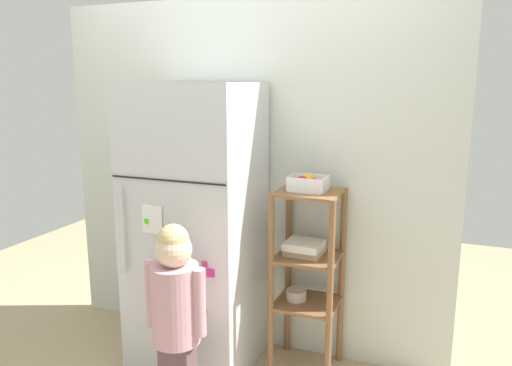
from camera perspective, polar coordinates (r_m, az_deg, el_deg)
name	(u,v)px	position (r m, az deg, el deg)	size (l,w,h in m)	color
ground_plane	(224,364)	(3.18, -3.73, -20.30)	(6.00, 6.00, 0.00)	tan
kitchen_wall_back	(246,178)	(3.07, -1.22, 0.58)	(2.56, 0.03, 2.18)	silver
refrigerator	(196,227)	(2.92, -7.02, -5.14)	(0.70, 0.63, 1.68)	silver
child_standing	(176,303)	(2.50, -9.35, -13.66)	(0.33, 0.24, 1.02)	#5A414B
pantry_shelf_unit	(306,264)	(2.86, 5.90, -9.40)	(0.37, 0.35, 1.09)	brown
fruit_bin	(308,183)	(2.74, 6.10, -0.05)	(0.21, 0.16, 0.09)	white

